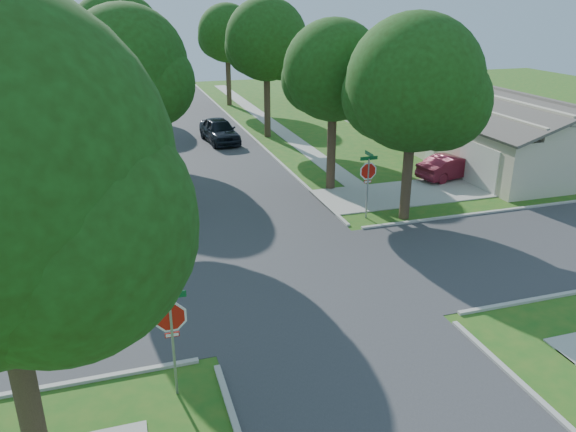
% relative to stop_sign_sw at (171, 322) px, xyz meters
% --- Properties ---
extents(ground, '(100.00, 100.00, 0.00)m').
position_rel_stop_sign_sw_xyz_m(ground, '(4.70, 4.70, -2.03)').
color(ground, '#215D19').
rests_on(ground, ground).
extents(road_ns, '(7.00, 100.00, 0.02)m').
position_rel_stop_sign_sw_xyz_m(road_ns, '(4.70, 4.70, -2.03)').
color(road_ns, '#333335').
rests_on(road_ns, ground).
extents(sidewalk_ne, '(1.20, 40.00, 0.04)m').
position_rel_stop_sign_sw_xyz_m(sidewalk_ne, '(10.80, 30.70, -2.01)').
color(sidewalk_ne, '#9E9B91').
rests_on(sidewalk_ne, ground).
extents(sidewalk_nw, '(1.20, 40.00, 0.04)m').
position_rel_stop_sign_sw_xyz_m(sidewalk_nw, '(-1.40, 30.70, -2.01)').
color(sidewalk_nw, '#9E9B91').
rests_on(sidewalk_nw, ground).
extents(driveway, '(8.80, 3.60, 0.05)m').
position_rel_stop_sign_sw_xyz_m(driveway, '(12.60, 11.80, -2.01)').
color(driveway, '#9E9B91').
rests_on(driveway, ground).
extents(stop_sign_sw, '(1.05, 0.80, 2.98)m').
position_rel_stop_sign_sw_xyz_m(stop_sign_sw, '(0.00, 0.00, 0.00)').
color(stop_sign_sw, gray).
rests_on(stop_sign_sw, ground).
extents(stop_sign_ne, '(1.05, 0.80, 2.98)m').
position_rel_stop_sign_sw_xyz_m(stop_sign_ne, '(9.40, 9.40, 0.00)').
color(stop_sign_ne, gray).
rests_on(stop_sign_ne, ground).
extents(tree_e_near, '(4.97, 4.80, 8.28)m').
position_rel_stop_sign_sw_xyz_m(tree_e_near, '(9.45, 13.71, 3.61)').
color(tree_e_near, '#38281C').
rests_on(tree_e_near, ground).
extents(tree_e_mid, '(5.59, 5.40, 9.21)m').
position_rel_stop_sign_sw_xyz_m(tree_e_mid, '(9.46, 25.71, 4.22)').
color(tree_e_mid, '#38281C').
rests_on(tree_e_mid, ground).
extents(tree_e_far, '(5.17, 5.00, 8.72)m').
position_rel_stop_sign_sw_xyz_m(tree_e_far, '(9.45, 38.71, 3.95)').
color(tree_e_far, '#38281C').
rests_on(tree_e_far, ground).
extents(tree_w_near, '(5.38, 5.20, 8.97)m').
position_rel_stop_sign_sw_xyz_m(tree_w_near, '(0.06, 13.71, 4.08)').
color(tree_w_near, '#38281C').
rests_on(tree_w_near, ground).
extents(tree_w_mid, '(5.80, 5.60, 9.56)m').
position_rel_stop_sign_sw_xyz_m(tree_w_mid, '(0.06, 25.71, 4.46)').
color(tree_w_mid, '#38281C').
rests_on(tree_w_mid, ground).
extents(tree_w_far, '(4.76, 4.60, 8.04)m').
position_rel_stop_sign_sw_xyz_m(tree_w_far, '(0.05, 38.71, 3.48)').
color(tree_w_far, '#38281C').
rests_on(tree_w_far, ground).
extents(tree_ne_corner, '(5.80, 5.60, 8.66)m').
position_rel_stop_sign_sw_xyz_m(tree_ne_corner, '(11.06, 8.91, 3.56)').
color(tree_ne_corner, '#38281C').
rests_on(tree_ne_corner, ground).
extents(house_ne_near, '(8.42, 13.60, 4.23)m').
position_rel_stop_sign_sw_xyz_m(house_ne_near, '(20.69, 15.70, -0.51)').
color(house_ne_near, beige).
rests_on(house_ne_near, ground).
extents(house_ne_far, '(8.42, 13.60, 4.23)m').
position_rel_stop_sign_sw_xyz_m(house_ne_far, '(20.69, 33.70, -0.51)').
color(house_ne_far, beige).
rests_on(house_ne_far, ground).
extents(car_driveway, '(4.12, 2.23, 1.29)m').
position_rel_stop_sign_sw_xyz_m(car_driveway, '(16.20, 13.40, -1.39)').
color(car_driveway, maroon).
rests_on(car_driveway, ground).
extents(car_curb_east, '(2.35, 4.86, 1.60)m').
position_rel_stop_sign_sw_xyz_m(car_curb_east, '(5.90, 25.11, -1.23)').
color(car_curb_east, black).
rests_on(car_curb_east, ground).
extents(car_curb_west, '(2.11, 4.43, 1.25)m').
position_rel_stop_sign_sw_xyz_m(car_curb_west, '(1.50, 44.37, -1.41)').
color(car_curb_west, black).
rests_on(car_curb_west, ground).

